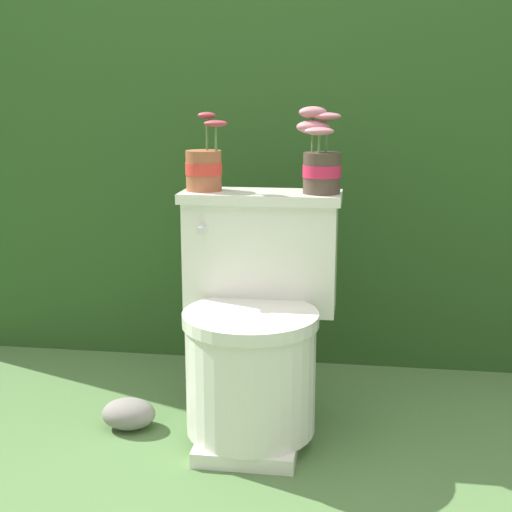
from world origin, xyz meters
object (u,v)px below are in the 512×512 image
(toilet, at_px, (254,330))
(potted_plant_midleft, at_px, (320,159))
(garden_stone, at_px, (129,413))
(potted_plant_left, at_px, (204,166))

(toilet, bearing_deg, potted_plant_midleft, 37.27)
(toilet, distance_m, potted_plant_midleft, 0.54)
(potted_plant_midleft, relative_size, garden_stone, 1.53)
(toilet, height_order, potted_plant_left, potted_plant_left)
(potted_plant_midleft, bearing_deg, garden_stone, -163.19)
(potted_plant_left, xyz_separation_m, potted_plant_midleft, (0.35, -0.01, 0.03))
(toilet, xyz_separation_m, potted_plant_left, (-0.17, 0.14, 0.47))
(potted_plant_left, height_order, potted_plant_midleft, potted_plant_midleft)
(potted_plant_left, bearing_deg, potted_plant_midleft, -1.33)
(toilet, distance_m, potted_plant_left, 0.52)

